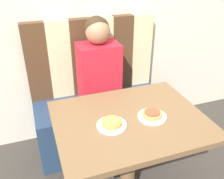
{
  "coord_description": "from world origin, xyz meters",
  "views": [
    {
      "loc": [
        -0.5,
        -1.12,
        1.58
      ],
      "look_at": [
        0.0,
        0.32,
        0.74
      ],
      "focal_mm": 40.0,
      "sensor_mm": 36.0,
      "label": 1
    }
  ],
  "objects_px": {
    "person": "(98,63)",
    "pizza_right": "(152,114)",
    "plate_left": "(112,125)",
    "pizza_left": "(112,122)",
    "plate_right": "(152,117)"
  },
  "relations": [
    {
      "from": "plate_left",
      "to": "plate_right",
      "type": "bearing_deg",
      "value": 0.0
    },
    {
      "from": "plate_right",
      "to": "pizza_left",
      "type": "height_order",
      "value": "pizza_left"
    },
    {
      "from": "plate_right",
      "to": "pizza_left",
      "type": "relative_size",
      "value": 1.47
    },
    {
      "from": "plate_left",
      "to": "person",
      "type": "bearing_deg",
      "value": 79.48
    },
    {
      "from": "person",
      "to": "pizza_right",
      "type": "xyz_separation_m",
      "value": [
        0.13,
        -0.69,
        -0.07
      ]
    },
    {
      "from": "person",
      "to": "plate_left",
      "type": "distance_m",
      "value": 0.71
    },
    {
      "from": "person",
      "to": "pizza_left",
      "type": "height_order",
      "value": "person"
    },
    {
      "from": "plate_right",
      "to": "pizza_right",
      "type": "height_order",
      "value": "pizza_right"
    },
    {
      "from": "plate_left",
      "to": "pizza_right",
      "type": "height_order",
      "value": "pizza_right"
    },
    {
      "from": "plate_left",
      "to": "plate_right",
      "type": "distance_m",
      "value": 0.26
    },
    {
      "from": "plate_left",
      "to": "plate_right",
      "type": "xyz_separation_m",
      "value": [
        0.26,
        0.0,
        0.0
      ]
    },
    {
      "from": "person",
      "to": "pizza_left",
      "type": "relative_size",
      "value": 6.07
    },
    {
      "from": "pizza_right",
      "to": "pizza_left",
      "type": "bearing_deg",
      "value": 180.0
    },
    {
      "from": "plate_left",
      "to": "plate_right",
      "type": "height_order",
      "value": "same"
    },
    {
      "from": "pizza_left",
      "to": "plate_left",
      "type": "bearing_deg",
      "value": -165.96
    }
  ]
}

